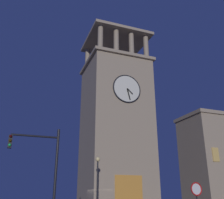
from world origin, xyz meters
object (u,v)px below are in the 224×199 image
Objects in this scene: clocktower at (116,128)px; traffic_signal_near at (41,162)px; street_lamp at (98,175)px; no_horn_sign at (197,193)px.

clocktower is 19.15m from traffic_signal_near.
traffic_signal_near reaches higher than street_lamp.
no_horn_sign is (1.79, 17.49, -8.03)m from clocktower.
clocktower is 10.28m from street_lamp.
no_horn_sign is (-8.69, 2.77, -1.69)m from traffic_signal_near.
street_lamp is at bearing -75.99° from no_horn_sign.
no_horn_sign is at bearing 84.16° from clocktower.
clocktower reaches higher than street_lamp.
clocktower is at bearing -125.45° from traffic_signal_near.
traffic_signal_near is at bearing 54.55° from clocktower.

